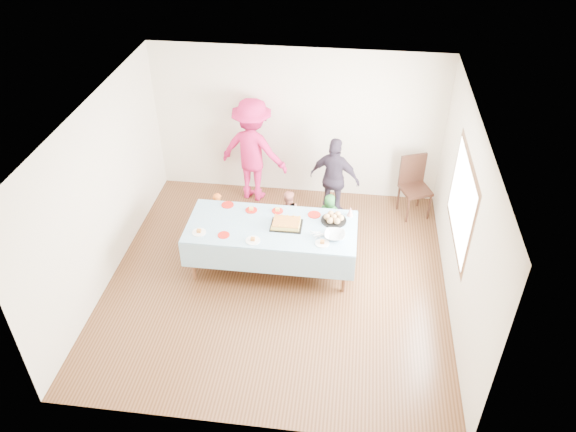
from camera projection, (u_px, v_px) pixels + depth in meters
The scene contains 22 objects.
ground at pixel (277, 279), 8.46m from camera, with size 5.00×5.00×0.00m, color #452913.
room_walls at pixel (280, 180), 7.42m from camera, with size 5.04×5.04×2.72m.
party_table at pixel (272, 229), 8.28m from camera, with size 2.50×1.10×0.78m.
birthday_cake at pixel (286, 224), 8.23m from camera, with size 0.46×0.36×0.08m.
rolls_tray at pixel (334, 218), 8.32m from camera, with size 0.38×0.38×0.11m.
punch_bowl at pixel (335, 236), 8.00m from camera, with size 0.30×0.30×0.07m, color silver.
party_hat at pixel (350, 211), 8.41m from camera, with size 0.09×0.09×0.15m, color silver.
fork_pile at pixel (318, 234), 8.03m from camera, with size 0.24×0.18×0.07m, color white, non-canonical shape.
plate_red_far_a at pixel (228, 205), 8.68m from camera, with size 0.19×0.19×0.01m, color red.
plate_red_far_b at pixel (251, 210), 8.56m from camera, with size 0.18×0.18×0.01m, color red.
plate_red_far_c at pixel (277, 211), 8.55m from camera, with size 0.18×0.18×0.01m, color red.
plate_red_far_d at pixel (314, 215), 8.47m from camera, with size 0.20×0.20×0.01m, color red.
plate_red_near at pixel (224, 235), 8.06m from camera, with size 0.17×0.17×0.01m, color red.
plate_white_left at pixel (199, 232), 8.11m from camera, with size 0.20×0.20×0.01m, color white.
plate_white_mid at pixel (253, 240), 7.96m from camera, with size 0.21×0.21×0.01m, color white.
plate_white_right at pixel (322, 243), 7.91m from camera, with size 0.20×0.20×0.01m, color white.
dining_chair at pixel (414, 182), 9.56m from camera, with size 0.60×0.60×1.07m.
toddler_left at pixel (219, 214), 9.15m from camera, with size 0.29×0.19×0.80m, color #D0581A.
toddler_mid at pixel (329, 215), 9.17m from camera, with size 0.37×0.24×0.75m, color #236B2A.
toddler_right at pixel (287, 214), 9.09m from camera, with size 0.42×0.32×0.86m, color #CD7360.
adult_left at pixel (253, 150), 9.75m from camera, with size 1.22×0.70×1.89m, color #BE1751.
adult_right at pixel (335, 179), 9.38m from camera, with size 0.87×0.36×1.48m, color #312736.
Camera 1 is at (0.95, -6.22, 5.73)m, focal length 35.00 mm.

